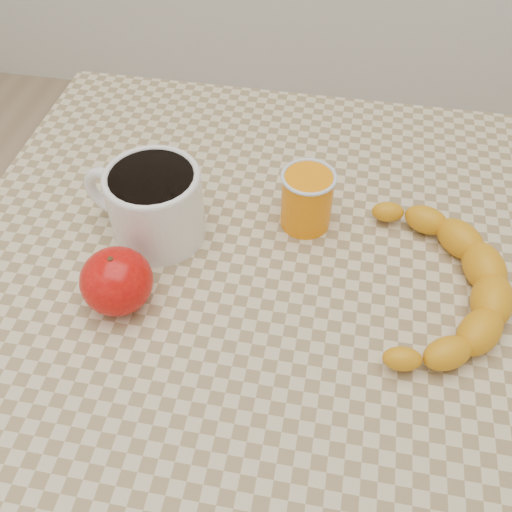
% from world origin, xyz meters
% --- Properties ---
extents(ground, '(3.00, 3.00, 0.00)m').
position_xyz_m(ground, '(0.00, 0.00, 0.00)').
color(ground, tan).
rests_on(ground, ground).
extents(table, '(0.80, 0.80, 0.75)m').
position_xyz_m(table, '(0.00, 0.00, 0.66)').
color(table, '#CBB98F').
rests_on(table, ground).
extents(coffee_mug, '(0.18, 0.14, 0.10)m').
position_xyz_m(coffee_mug, '(-0.14, 0.04, 0.81)').
color(coffee_mug, white).
rests_on(coffee_mug, table).
extents(orange_juice_glass, '(0.07, 0.07, 0.08)m').
position_xyz_m(orange_juice_glass, '(0.05, 0.09, 0.79)').
color(orange_juice_glass, orange).
rests_on(orange_juice_glass, table).
extents(apple, '(0.09, 0.09, 0.08)m').
position_xyz_m(apple, '(-0.15, -0.08, 0.79)').
color(apple, '#A50507').
rests_on(apple, table).
extents(banana, '(0.26, 0.34, 0.05)m').
position_xyz_m(banana, '(0.22, -0.01, 0.77)').
color(banana, orange).
rests_on(banana, table).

